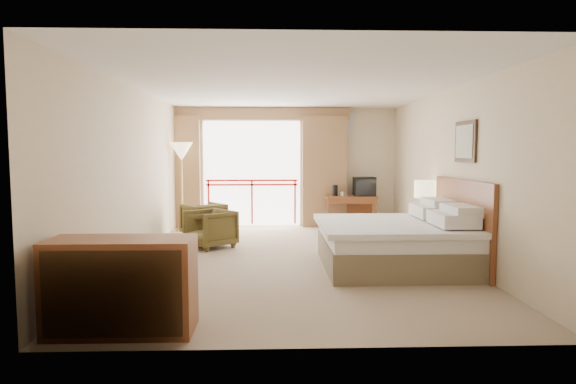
{
  "coord_description": "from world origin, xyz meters",
  "views": [
    {
      "loc": [
        -0.34,
        -7.53,
        1.7
      ],
      "look_at": [
        -0.08,
        0.4,
        1.04
      ],
      "focal_mm": 30.0,
      "sensor_mm": 36.0,
      "label": 1
    }
  ],
  "objects_px": {
    "desk": "(350,203)",
    "dresser": "(122,286)",
    "nightstand": "(425,234)",
    "table_lamp": "(425,190)",
    "armchair_near": "(211,247)",
    "tv": "(364,187)",
    "side_table": "(198,225)",
    "armchair_far": "(204,236)",
    "floor_lamp": "(181,155)",
    "bed": "(397,242)",
    "wastebasket": "(335,226)"
  },
  "relations": [
    {
      "from": "desk",
      "to": "dresser",
      "type": "xyz_separation_m",
      "value": [
        -3.17,
        -6.17,
        -0.12
      ]
    },
    {
      "from": "nightstand",
      "to": "dresser",
      "type": "height_order",
      "value": "dresser"
    },
    {
      "from": "table_lamp",
      "to": "armchair_near",
      "type": "xyz_separation_m",
      "value": [
        -3.75,
        0.27,
        -1.04
      ]
    },
    {
      "from": "tv",
      "to": "dresser",
      "type": "xyz_separation_m",
      "value": [
        -3.47,
        -6.11,
        -0.48
      ]
    },
    {
      "from": "side_table",
      "to": "armchair_near",
      "type": "bearing_deg",
      "value": -53.41
    },
    {
      "from": "armchair_far",
      "to": "floor_lamp",
      "type": "relative_size",
      "value": 0.39
    },
    {
      "from": "table_lamp",
      "to": "desk",
      "type": "xyz_separation_m",
      "value": [
        -0.9,
        2.4,
        -0.48
      ]
    },
    {
      "from": "nightstand",
      "to": "tv",
      "type": "distance_m",
      "value": 2.56
    },
    {
      "from": "bed",
      "to": "tv",
      "type": "height_order",
      "value": "tv"
    },
    {
      "from": "nightstand",
      "to": "desk",
      "type": "height_order",
      "value": "desk"
    },
    {
      "from": "desk",
      "to": "side_table",
      "type": "xyz_separation_m",
      "value": [
        -3.12,
        -1.77,
        -0.22
      ]
    },
    {
      "from": "side_table",
      "to": "floor_lamp",
      "type": "xyz_separation_m",
      "value": [
        -0.56,
        1.47,
        1.29
      ]
    },
    {
      "from": "nightstand",
      "to": "wastebasket",
      "type": "height_order",
      "value": "nightstand"
    },
    {
      "from": "tv",
      "to": "table_lamp",
      "type": "bearing_deg",
      "value": -70.6
    },
    {
      "from": "side_table",
      "to": "nightstand",
      "type": "bearing_deg",
      "value": -9.66
    },
    {
      "from": "wastebasket",
      "to": "armchair_near",
      "type": "distance_m",
      "value": 2.82
    },
    {
      "from": "nightstand",
      "to": "desk",
      "type": "relative_size",
      "value": 0.49
    },
    {
      "from": "side_table",
      "to": "floor_lamp",
      "type": "bearing_deg",
      "value": 110.78
    },
    {
      "from": "table_lamp",
      "to": "wastebasket",
      "type": "relative_size",
      "value": 2.29
    },
    {
      "from": "tv",
      "to": "side_table",
      "type": "distance_m",
      "value": 3.87
    },
    {
      "from": "armchair_far",
      "to": "dresser",
      "type": "relative_size",
      "value": 0.55
    },
    {
      "from": "wastebasket",
      "to": "side_table",
      "type": "distance_m",
      "value": 2.91
    },
    {
      "from": "armchair_far",
      "to": "tv",
      "type": "bearing_deg",
      "value": 157.87
    },
    {
      "from": "table_lamp",
      "to": "desk",
      "type": "distance_m",
      "value": 2.61
    },
    {
      "from": "nightstand",
      "to": "table_lamp",
      "type": "height_order",
      "value": "table_lamp"
    },
    {
      "from": "wastebasket",
      "to": "floor_lamp",
      "type": "height_order",
      "value": "floor_lamp"
    },
    {
      "from": "desk",
      "to": "armchair_near",
      "type": "height_order",
      "value": "desk"
    },
    {
      "from": "dresser",
      "to": "side_table",
      "type": "bearing_deg",
      "value": 90.85
    },
    {
      "from": "table_lamp",
      "to": "wastebasket",
      "type": "height_order",
      "value": "table_lamp"
    },
    {
      "from": "armchair_far",
      "to": "armchair_near",
      "type": "bearing_deg",
      "value": 66.81
    },
    {
      "from": "bed",
      "to": "dresser",
      "type": "relative_size",
      "value": 1.58
    },
    {
      "from": "floor_lamp",
      "to": "armchair_far",
      "type": "bearing_deg",
      "value": -51.29
    },
    {
      "from": "wastebasket",
      "to": "table_lamp",
      "type": "bearing_deg",
      "value": -52.15
    },
    {
      "from": "wastebasket",
      "to": "bed",
      "type": "bearing_deg",
      "value": -80.35
    },
    {
      "from": "nightstand",
      "to": "floor_lamp",
      "type": "bearing_deg",
      "value": 150.24
    },
    {
      "from": "armchair_near",
      "to": "floor_lamp",
      "type": "relative_size",
      "value": 0.39
    },
    {
      "from": "armchair_near",
      "to": "dresser",
      "type": "distance_m",
      "value": 4.07
    },
    {
      "from": "bed",
      "to": "desk",
      "type": "relative_size",
      "value": 1.92
    },
    {
      "from": "armchair_near",
      "to": "desk",
      "type": "bearing_deg",
      "value": 87.11
    },
    {
      "from": "wastebasket",
      "to": "side_table",
      "type": "relative_size",
      "value": 0.55
    },
    {
      "from": "bed",
      "to": "tv",
      "type": "relative_size",
      "value": 4.54
    },
    {
      "from": "wastebasket",
      "to": "tv",
      "type": "bearing_deg",
      "value": 40.93
    },
    {
      "from": "bed",
      "to": "armchair_near",
      "type": "distance_m",
      "value": 3.35
    },
    {
      "from": "side_table",
      "to": "table_lamp",
      "type": "bearing_deg",
      "value": -8.96
    },
    {
      "from": "armchair_near",
      "to": "tv",
      "type": "bearing_deg",
      "value": 83.71
    },
    {
      "from": "bed",
      "to": "side_table",
      "type": "distance_m",
      "value": 3.75
    },
    {
      "from": "armchair_far",
      "to": "floor_lamp",
      "type": "xyz_separation_m",
      "value": [
        -0.54,
        0.68,
        1.64
      ]
    },
    {
      "from": "armchair_far",
      "to": "desk",
      "type": "bearing_deg",
      "value": 160.15
    },
    {
      "from": "bed",
      "to": "tv",
      "type": "bearing_deg",
      "value": 86.62
    },
    {
      "from": "floor_lamp",
      "to": "table_lamp",
      "type": "bearing_deg",
      "value": -24.7
    }
  ]
}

